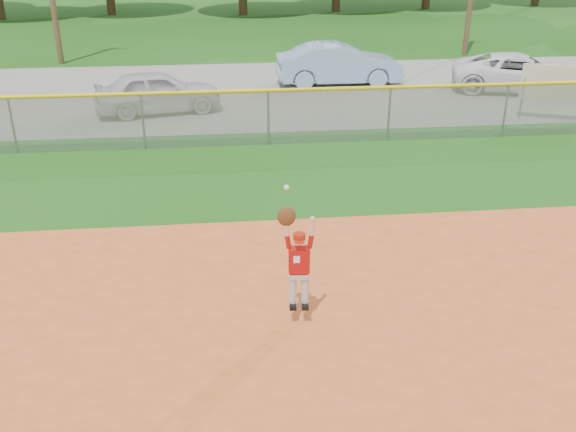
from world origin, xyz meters
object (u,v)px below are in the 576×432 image
at_px(car_white_a, 157,91).
at_px(car_white_b, 520,73).
at_px(sponsor_sign, 554,85).
at_px(ballplayer, 297,258).
at_px(car_blue, 339,64).

relative_size(car_white_a, car_white_b, 0.83).
relative_size(car_white_a, sponsor_sign, 2.19).
relative_size(car_white_a, ballplayer, 1.99).
distance_m(car_white_a, car_blue, 7.11).
bearing_deg(sponsor_sign, car_white_a, 169.38).
relative_size(car_white_a, car_blue, 0.86).
xyz_separation_m(car_white_b, sponsor_sign, (-0.66, -3.68, 0.44)).
distance_m(sponsor_sign, ballplayer, 13.39).
xyz_separation_m(car_blue, ballplayer, (-3.43, -15.31, 0.32)).
height_order(sponsor_sign, ballplayer, ballplayer).
distance_m(car_white_b, ballplayer, 16.69).
bearing_deg(car_white_a, ballplayer, -178.71).
bearing_deg(car_white_a, car_white_b, -95.82).
distance_m(car_blue, ballplayer, 15.69).
height_order(car_white_a, sponsor_sign, sponsor_sign).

